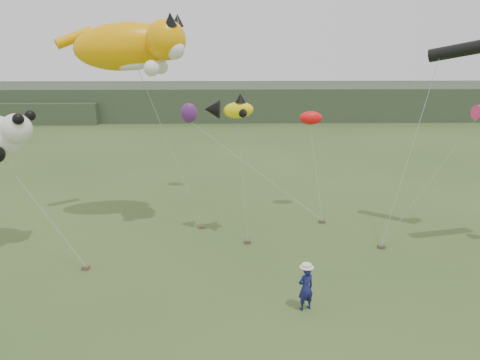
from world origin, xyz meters
The scene contains 7 objects.
ground centered at (0.00, 0.00, 0.00)m, with size 120.00×120.00×0.00m, color #385123.
headland centered at (-3.11, 44.69, 1.92)m, with size 90.00×13.00×4.00m.
festival_attendant centered at (0.84, -1.03, 0.87)m, with size 0.63×0.42×1.74m, color navy.
sandbag_anchors centered at (-0.86, 5.08, 0.08)m, with size 13.81×5.42×0.16m.
cat_kite centered at (-6.56, 7.68, 9.26)m, with size 6.82×3.64×2.91m.
fish_kite centered at (-1.97, 5.68, 6.44)m, with size 2.37×1.59×1.22m.
misc_kites centered at (-1.40, 11.80, 5.22)m, with size 8.26×4.63×1.29m.
Camera 1 is at (-1.84, -16.17, 9.54)m, focal length 35.00 mm.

